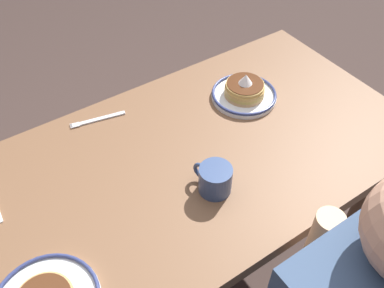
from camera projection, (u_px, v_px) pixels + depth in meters
ground_plane at (191, 269)px, 1.84m from camera, size 6.00×6.00×0.00m
dining_table at (191, 178)px, 1.38m from camera, size 1.48×0.79×0.75m
plate_near_main at (244, 92)px, 1.47m from camera, size 0.23×0.23×0.10m
coffee_mug at (215, 179)px, 1.18m from camera, size 0.10×0.12×0.09m
fork_near at (98, 119)px, 1.41m from camera, size 0.19×0.05×0.01m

